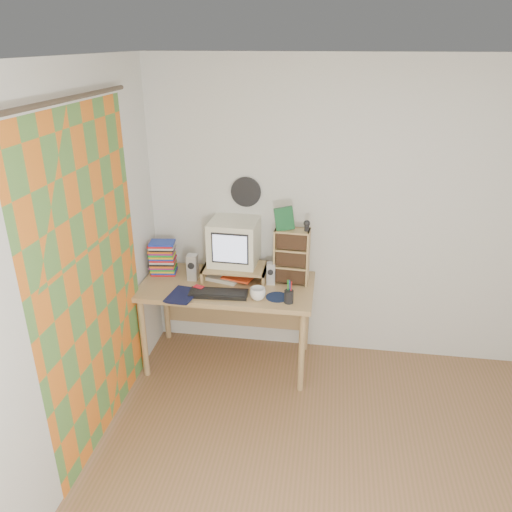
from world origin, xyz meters
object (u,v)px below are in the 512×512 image
(cd_rack, at_px, (292,256))
(mug, at_px, (258,294))
(dvd_stack, at_px, (163,258))
(keyboard, at_px, (219,294))
(crt_monitor, at_px, (233,243))
(desk, at_px, (229,295))
(diary, at_px, (170,292))

(cd_rack, distance_m, mug, 0.44)
(dvd_stack, height_order, cd_rack, cd_rack)
(keyboard, bearing_deg, cd_rack, 27.49)
(crt_monitor, bearing_deg, cd_rack, -1.56)
(cd_rack, height_order, mug, cd_rack)
(dvd_stack, bearing_deg, cd_rack, -7.88)
(keyboard, distance_m, dvd_stack, 0.65)
(keyboard, height_order, mug, mug)
(mug, bearing_deg, cd_rack, 56.00)
(dvd_stack, xyz_separation_m, mug, (0.86, -0.34, -0.10))
(dvd_stack, relative_size, cd_rack, 0.63)
(dvd_stack, xyz_separation_m, cd_rack, (1.09, -0.00, 0.08))
(desk, xyz_separation_m, dvd_stack, (-0.58, 0.06, 0.28))
(crt_monitor, xyz_separation_m, keyboard, (-0.06, -0.35, -0.29))
(desk, height_order, cd_rack, cd_rack)
(cd_rack, bearing_deg, desk, -169.94)
(dvd_stack, xyz_separation_m, diary, (0.18, -0.37, -0.12))
(desk, bearing_deg, mug, -44.37)
(desk, xyz_separation_m, diary, (-0.40, -0.31, 0.16))
(diary, bearing_deg, mug, 10.72)
(keyboard, distance_m, diary, 0.38)
(keyboard, bearing_deg, crt_monitor, 77.91)
(desk, bearing_deg, keyboard, -95.88)
(crt_monitor, xyz_separation_m, dvd_stack, (-0.60, -0.03, -0.16))
(desk, bearing_deg, crt_monitor, 72.00)
(cd_rack, height_order, diary, cd_rack)
(crt_monitor, bearing_deg, dvd_stack, -175.05)
(keyboard, bearing_deg, diary, -175.33)
(crt_monitor, bearing_deg, desk, -105.86)
(crt_monitor, xyz_separation_m, diary, (-0.43, -0.40, -0.28))
(cd_rack, bearing_deg, crt_monitor, -179.87)
(crt_monitor, distance_m, diary, 0.65)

